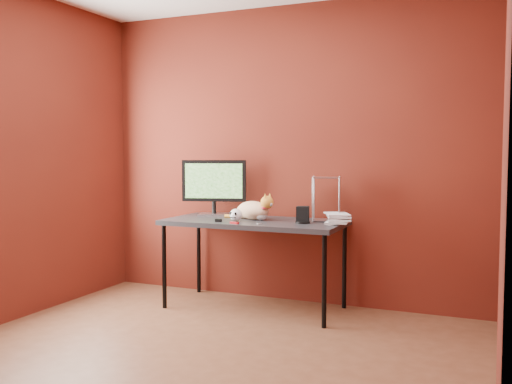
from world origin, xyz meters
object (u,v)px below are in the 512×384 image
at_px(monitor, 214,185).
at_px(speaker, 303,215).
at_px(skull_mug, 236,215).
at_px(cat, 253,210).
at_px(book_stack, 328,163).
at_px(desk, 254,226).

relative_size(monitor, speaker, 4.12).
bearing_deg(monitor, skull_mug, -56.70).
xyz_separation_m(cat, book_stack, (0.66, -0.01, 0.40)).
bearing_deg(cat, monitor, -173.00).
bearing_deg(monitor, book_stack, -23.86).
distance_m(monitor, speaker, 0.95).
bearing_deg(book_stack, cat, 178.84).
height_order(cat, skull_mug, cat).
relative_size(desk, skull_mug, 14.07).
xyz_separation_m(cat, speaker, (0.47, -0.08, -0.02)).
bearing_deg(skull_mug, monitor, 146.85).
bearing_deg(speaker, monitor, 155.68).
height_order(desk, cat, cat).
height_order(monitor, speaker, monitor).
height_order(skull_mug, speaker, speaker).
xyz_separation_m(skull_mug, speaker, (0.55, 0.09, 0.01)).
bearing_deg(cat, desk, -34.25).
xyz_separation_m(monitor, book_stack, (1.09, -0.14, 0.20)).
bearing_deg(skull_mug, cat, 72.66).
relative_size(speaker, book_stack, 0.14).
distance_m(cat, skull_mug, 0.20).
relative_size(desk, book_stack, 1.56).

